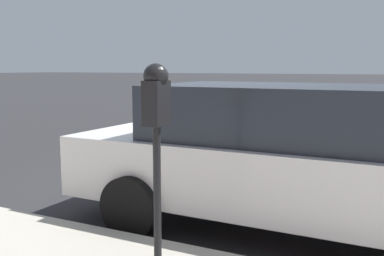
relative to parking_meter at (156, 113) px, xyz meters
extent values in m
plane|color=#2B2B2D|center=(2.67, 0.62, -1.37)|extent=(220.00, 220.00, 0.00)
cylinder|color=black|center=(0.00, 0.00, -0.65)|extent=(0.06, 0.06, 1.10)
cube|color=black|center=(0.00, 0.00, 0.07)|extent=(0.20, 0.14, 0.34)
sphere|color=black|center=(0.00, 0.00, 0.28)|extent=(0.19, 0.19, 0.19)
cube|color=gold|center=(0.11, 0.00, 0.03)|extent=(0.01, 0.11, 0.12)
cube|color=black|center=(0.11, 0.00, 0.15)|extent=(0.01, 0.10, 0.08)
cube|color=silver|center=(1.68, -0.76, -0.73)|extent=(1.91, 4.89, 0.65)
cube|color=#232833|center=(1.68, -0.56, -0.12)|extent=(1.67, 2.74, 0.56)
cylinder|color=black|center=(2.63, 0.75, -1.05)|extent=(0.22, 0.64, 0.64)
cylinder|color=black|center=(0.75, 0.76, -1.05)|extent=(0.22, 0.64, 0.64)
camera|label=1|loc=(-2.87, -1.75, 0.34)|focal=42.00mm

